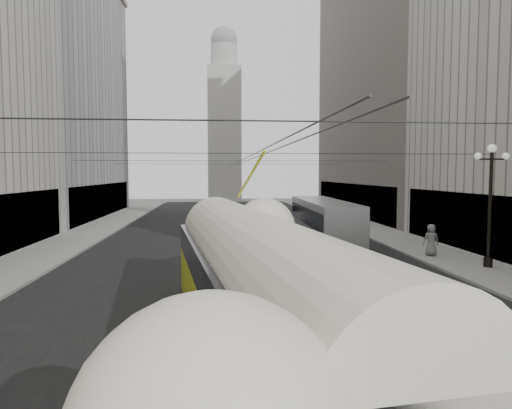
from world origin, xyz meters
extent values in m
cube|color=black|center=(0.00, 32.50, 0.00)|extent=(20.00, 85.00, 0.02)
cube|color=gray|center=(-12.00, 36.00, 0.07)|extent=(4.00, 72.00, 0.15)
cube|color=gray|center=(12.00, 36.00, 0.07)|extent=(4.00, 72.00, 0.15)
cube|color=gray|center=(-0.75, 32.50, 0.00)|extent=(0.12, 85.00, 0.04)
cube|color=gray|center=(0.75, 32.50, 0.00)|extent=(0.12, 85.00, 0.04)
cube|color=black|center=(-14.05, 24.00, 2.00)|extent=(0.10, 18.00, 3.60)
cube|color=#999999|center=(-20.00, 48.00, 14.00)|extent=(12.00, 28.00, 28.00)
cube|color=black|center=(-14.05, 48.00, 2.00)|extent=(0.10, 25.20, 3.60)
cube|color=black|center=(14.05, 22.00, 2.00)|extent=(0.10, 18.00, 3.60)
cube|color=#514C47|center=(20.00, 48.00, 16.00)|extent=(12.00, 32.00, 32.00)
cube|color=black|center=(14.05, 48.00, 2.00)|extent=(0.10, 28.80, 3.60)
cube|color=#B2AFA8|center=(0.00, 80.00, 12.00)|extent=(6.00, 6.00, 24.00)
cylinder|color=#B2AFA8|center=(0.00, 80.00, 26.00)|extent=(4.80, 4.80, 4.00)
sphere|color=gray|center=(0.00, 80.00, 28.96)|extent=(4.80, 4.80, 4.80)
cylinder|color=black|center=(12.60, 18.00, 3.15)|extent=(0.18, 0.18, 6.00)
cylinder|color=black|center=(12.60, 18.00, 0.40)|extent=(0.44, 0.44, 0.50)
cylinder|color=black|center=(12.60, 18.00, 5.75)|extent=(1.60, 0.08, 0.08)
sphere|color=white|center=(12.60, 18.00, 6.30)|extent=(0.44, 0.44, 0.44)
sphere|color=white|center=(11.85, 18.00, 5.90)|extent=(0.36, 0.36, 0.36)
sphere|color=white|center=(13.35, 18.00, 5.90)|extent=(0.36, 0.36, 0.36)
cylinder|color=black|center=(0.00, 4.00, 6.00)|extent=(25.00, 0.03, 0.03)
cylinder|color=black|center=(0.00, 18.00, 6.00)|extent=(25.00, 0.03, 0.03)
cylinder|color=black|center=(0.00, 32.00, 6.00)|extent=(25.00, 0.03, 0.03)
cylinder|color=black|center=(0.00, 46.00, 6.00)|extent=(25.00, 0.03, 0.03)
cylinder|color=black|center=(0.00, 36.00, 5.80)|extent=(0.03, 72.00, 0.03)
cylinder|color=black|center=(0.40, 36.00, 5.80)|extent=(0.03, 72.00, 0.03)
cube|color=#BCC811|center=(-0.50, 7.33, 1.18)|extent=(5.01, 15.93, 1.90)
cube|color=black|center=(-0.50, 7.33, 0.28)|extent=(4.95, 15.46, 0.34)
cube|color=black|center=(-0.50, 7.33, 2.41)|extent=(5.00, 15.70, 0.95)
cylinder|color=silver|center=(-0.50, 7.33, 2.74)|extent=(4.65, 15.65, 2.58)
cylinder|color=#BCC811|center=(0.55, 14.99, 1.29)|extent=(2.91, 2.91, 2.58)
sphere|color=silver|center=(0.55, 14.99, 2.63)|extent=(2.69, 2.69, 2.69)
cube|color=gray|center=(5.87, 26.56, 1.60)|extent=(2.81, 12.41, 3.09)
cube|color=black|center=(5.87, 26.56, 2.11)|extent=(2.82, 11.98, 1.13)
cube|color=black|center=(5.87, 20.43, 1.96)|extent=(2.37, 0.15, 1.44)
cylinder|color=black|center=(4.59, 22.42, 0.51)|extent=(0.30, 1.03, 1.03)
cylinder|color=black|center=(7.16, 22.42, 0.51)|extent=(0.30, 1.03, 1.03)
cylinder|color=black|center=(4.59, 30.70, 0.51)|extent=(0.30, 1.03, 1.03)
cylinder|color=black|center=(7.16, 30.70, 0.51)|extent=(0.30, 1.03, 1.03)
cube|color=silver|center=(3.47, 44.58, 0.52)|extent=(2.19, 4.94, 0.86)
cube|color=black|center=(3.47, 44.58, 1.13)|extent=(1.86, 2.74, 0.81)
cylinder|color=black|center=(2.57, 42.93, 0.35)|extent=(0.22, 0.69, 0.69)
cylinder|color=black|center=(4.37, 42.93, 0.35)|extent=(0.22, 0.69, 0.69)
cylinder|color=black|center=(2.57, 46.23, 0.35)|extent=(0.22, 0.69, 0.69)
cylinder|color=black|center=(4.37, 46.23, 0.35)|extent=(0.22, 0.69, 0.69)
cube|color=black|center=(-2.42, 55.70, 0.49)|extent=(2.59, 4.81, 0.81)
cube|color=black|center=(-2.42, 55.70, 1.06)|extent=(2.03, 2.75, 0.77)
cylinder|color=black|center=(-3.26, 54.15, 0.32)|extent=(0.22, 0.65, 0.65)
cylinder|color=black|center=(-1.57, 54.15, 0.32)|extent=(0.22, 0.65, 0.65)
cylinder|color=black|center=(-3.26, 57.26, 0.32)|extent=(0.22, 0.65, 0.65)
cylinder|color=black|center=(-1.57, 57.26, 0.32)|extent=(0.22, 0.65, 0.65)
imported|color=slate|center=(11.13, 21.35, 1.09)|extent=(0.96, 0.63, 1.88)
camera|label=1|loc=(-1.49, -4.36, 5.06)|focal=32.00mm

